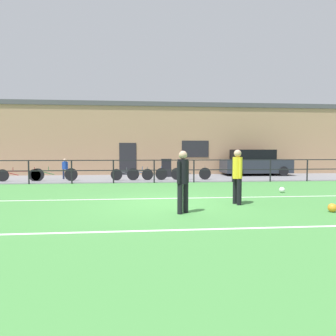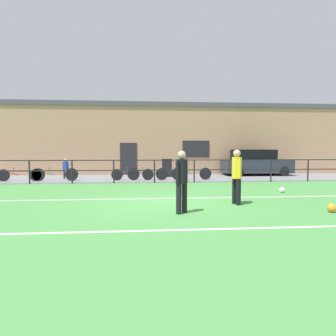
{
  "view_description": "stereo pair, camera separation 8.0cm",
  "coord_description": "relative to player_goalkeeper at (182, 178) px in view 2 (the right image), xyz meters",
  "views": [
    {
      "loc": [
        -0.78,
        -9.13,
        1.61
      ],
      "look_at": [
        0.46,
        3.6,
        0.87
      ],
      "focal_mm": 32.68,
      "sensor_mm": 36.0,
      "label": 1
    },
    {
      "loc": [
        -0.7,
        -9.13,
        1.61
      ],
      "look_at": [
        0.46,
        3.6,
        0.87
      ],
      "focal_mm": 32.68,
      "sensor_mm": 36.0,
      "label": 2
    }
  ],
  "objects": [
    {
      "name": "ground",
      "position": [
        -0.35,
        1.44,
        -0.93
      ],
      "size": [
        60.0,
        44.0,
        0.04
      ],
      "primitive_type": "cube",
      "color": "#478C42"
    },
    {
      "name": "field_line_touchline",
      "position": [
        -0.35,
        2.45,
        -0.91
      ],
      "size": [
        36.0,
        0.11,
        0.0
      ],
      "primitive_type": "cube",
      "color": "white",
      "rests_on": "ground"
    },
    {
      "name": "field_line_hash",
      "position": [
        -0.35,
        -1.63,
        -0.91
      ],
      "size": [
        36.0,
        0.11,
        0.0
      ],
      "primitive_type": "cube",
      "color": "white",
      "rests_on": "ground"
    },
    {
      "name": "pavement_strip",
      "position": [
        -0.35,
        9.94,
        -0.9
      ],
      "size": [
        48.0,
        5.0,
        0.02
      ],
      "primitive_type": "cube",
      "color": "slate",
      "rests_on": "ground"
    },
    {
      "name": "perimeter_fence",
      "position": [
        -0.35,
        7.44,
        -0.16
      ],
      "size": [
        36.07,
        0.07,
        1.15
      ],
      "color": "black",
      "rests_on": "ground"
    },
    {
      "name": "clubhouse_facade",
      "position": [
        -0.35,
        13.64,
        1.5
      ],
      "size": [
        28.0,
        2.56,
        4.79
      ],
      "color": "tan",
      "rests_on": "ground"
    },
    {
      "name": "player_goalkeeper",
      "position": [
        0.0,
        0.0,
        0.0
      ],
      "size": [
        0.34,
        0.34,
        1.6
      ],
      "rotation": [
        0.0,
        0.0,
        0.77
      ],
      "color": "black",
      "rests_on": "ground"
    },
    {
      "name": "player_striker",
      "position": [
        1.8,
        1.13,
        0.02
      ],
      "size": [
        0.29,
        0.44,
        1.63
      ],
      "rotation": [
        0.0,
        0.0,
        1.76
      ],
      "color": "black",
      "rests_on": "ground"
    },
    {
      "name": "soccer_ball_match",
      "position": [
        3.91,
        -0.24,
        -0.8
      ],
      "size": [
        0.23,
        0.23,
        0.23
      ],
      "primitive_type": "sphere",
      "color": "orange",
      "rests_on": "ground"
    },
    {
      "name": "soccer_ball_spare",
      "position": [
        4.32,
        3.42,
        -0.8
      ],
      "size": [
        0.21,
        0.21,
        0.21
      ],
      "primitive_type": "sphere",
      "color": "white",
      "rests_on": "ground"
    },
    {
      "name": "spectator_child",
      "position": [
        -5.19,
        9.7,
        -0.24
      ],
      "size": [
        0.31,
        0.2,
        1.14
      ],
      "rotation": [
        0.0,
        0.0,
        3.38
      ],
      "color": "#232D4C",
      "rests_on": "pavement_strip"
    },
    {
      "name": "parked_car_red",
      "position": [
        6.33,
        11.34,
        -0.11
      ],
      "size": [
        4.26,
        1.94,
        1.64
      ],
      "color": "#282D38",
      "rests_on": "pavement_strip"
    },
    {
      "name": "bicycle_parked_0",
      "position": [
        1.71,
        8.64,
        -0.55
      ],
      "size": [
        2.19,
        0.04,
        0.75
      ],
      "color": "black",
      "rests_on": "pavement_strip"
    },
    {
      "name": "bicycle_parked_1",
      "position": [
        -1.47,
        8.64,
        -0.57
      ],
      "size": [
        2.25,
        0.04,
        0.71
      ],
      "color": "black",
      "rests_on": "pavement_strip"
    },
    {
      "name": "bicycle_parked_2",
      "position": [
        -0.66,
        8.64,
        -0.55
      ],
      "size": [
        2.16,
        0.04,
        0.74
      ],
      "color": "black",
      "rests_on": "pavement_strip"
    },
    {
      "name": "bicycle_parked_3",
      "position": [
        -7.27,
        8.64,
        -0.56
      ],
      "size": [
        2.21,
        0.04,
        0.73
      ],
      "color": "black",
      "rests_on": "pavement_strip"
    },
    {
      "name": "bicycle_parked_4",
      "position": [
        -5.48,
        8.64,
        -0.54
      ],
      "size": [
        2.36,
        0.04,
        0.76
      ],
      "color": "black",
      "rests_on": "pavement_strip"
    },
    {
      "name": "trash_bin_0",
      "position": [
        0.55,
        10.67,
        -0.35
      ],
      "size": [
        0.59,
        0.5,
        1.08
      ],
      "color": "black",
      "rests_on": "pavement_strip"
    }
  ]
}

